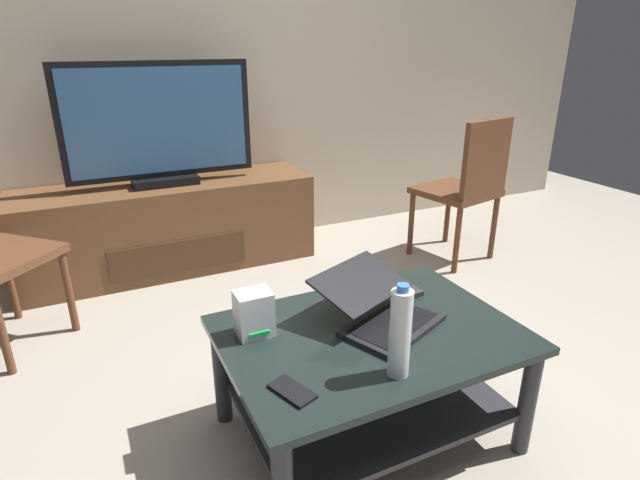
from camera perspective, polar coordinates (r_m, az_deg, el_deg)
The scene contains 11 objects.
ground_plane at distance 2.12m, azimuth 6.35°, elevation -19.02°, with size 7.68×7.68×0.00m, color #9E9384.
back_wall at distance 3.57m, azimuth -12.12°, elevation 21.54°, with size 6.40×0.12×2.80m, color #B2A38C.
coffee_table at distance 1.86m, azimuth 5.51°, elevation -13.68°, with size 1.00×0.71×0.44m.
media_cabinet at distance 3.36m, azimuth -16.43°, elevation 1.55°, with size 1.78×0.51×0.55m.
television at distance 3.19m, azimuth -17.53°, elevation 11.94°, with size 1.09×0.20×0.71m.
dining_chair at distance 3.37m, azimuth 16.14°, elevation 6.07°, with size 0.52×0.52×0.93m.
laptop at distance 1.81m, azimuth 6.71°, elevation -7.50°, with size 0.46×0.47×0.16m.
router_box at distance 1.73m, azimuth -7.40°, elevation -8.15°, with size 0.12×0.10×0.16m.
water_bottle_near at distance 1.52m, azimuth 8.94°, elevation -10.20°, with size 0.06×0.06×0.30m.
cell_phone at distance 1.50m, azimuth -3.14°, elevation -16.50°, with size 0.07×0.14×0.01m, color black.
tv_remote at distance 2.07m, azimuth 9.60°, elevation -5.20°, with size 0.04×0.16×0.02m, color #2D2D30.
Camera 1 is at (-0.89, -1.34, 1.37)m, focal length 28.64 mm.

